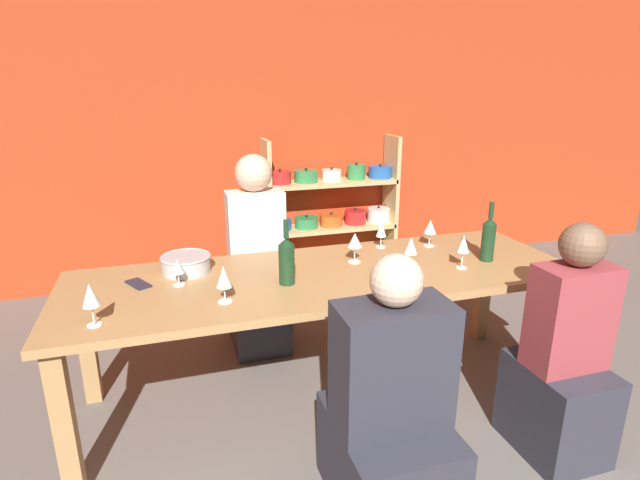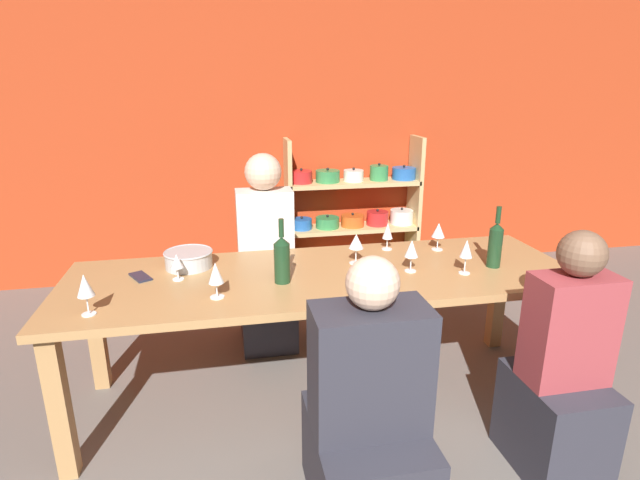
% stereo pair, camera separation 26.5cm
% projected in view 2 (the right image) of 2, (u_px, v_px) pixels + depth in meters
% --- Properties ---
extents(wall_back_red, '(8.80, 0.06, 2.70)m').
position_uv_depth(wall_back_red, '(292.00, 124.00, 4.36)').
color(wall_back_red, '#B23819').
rests_on(wall_back_red, ground_plane).
extents(shelf_unit, '(1.20, 0.30, 1.25)m').
position_uv_depth(shelf_unit, '(355.00, 218.00, 4.52)').
color(shelf_unit, tan).
rests_on(shelf_unit, ground_plane).
extents(dining_table, '(2.65, 0.87, 0.75)m').
position_uv_depth(dining_table, '(324.00, 287.00, 2.63)').
color(dining_table, '#AD7F4C').
rests_on(dining_table, ground_plane).
extents(mixing_bowl, '(0.26, 0.26, 0.09)m').
position_uv_depth(mixing_bowl, '(189.00, 258.00, 2.67)').
color(mixing_bowl, '#B7BABC').
rests_on(mixing_bowl, dining_table).
extents(wine_bottle_green, '(0.07, 0.07, 0.33)m').
position_uv_depth(wine_bottle_green, '(495.00, 244.00, 2.66)').
color(wine_bottle_green, '#19381E').
rests_on(wine_bottle_green, dining_table).
extents(wine_bottle_dark, '(0.08, 0.08, 0.33)m').
position_uv_depth(wine_bottle_dark, '(282.00, 259.00, 2.45)').
color(wine_bottle_dark, '#19381E').
rests_on(wine_bottle_dark, dining_table).
extents(wine_glass_red_a, '(0.07, 0.07, 0.18)m').
position_uv_depth(wine_glass_red_a, '(85.00, 287.00, 2.10)').
color(wine_glass_red_a, white).
rests_on(wine_glass_red_a, dining_table).
extents(wine_glass_white_a, '(0.08, 0.08, 0.16)m').
position_uv_depth(wine_glass_white_a, '(438.00, 231.00, 2.93)').
color(wine_glass_white_a, white).
rests_on(wine_glass_white_a, dining_table).
extents(wine_glass_empty_a, '(0.07, 0.07, 0.17)m').
position_uv_depth(wine_glass_empty_a, '(216.00, 274.00, 2.27)').
color(wine_glass_empty_a, white).
rests_on(wine_glass_empty_a, dining_table).
extents(wine_glass_red_b, '(0.07, 0.07, 0.17)m').
position_uv_depth(wine_glass_red_b, '(412.00, 250.00, 2.59)').
color(wine_glass_red_b, white).
rests_on(wine_glass_red_b, dining_table).
extents(wine_glass_white_b, '(0.08, 0.08, 0.17)m').
position_uv_depth(wine_glass_white_b, '(356.00, 242.00, 2.71)').
color(wine_glass_white_b, white).
rests_on(wine_glass_white_b, dining_table).
extents(wine_glass_empty_b, '(0.06, 0.06, 0.14)m').
position_uv_depth(wine_glass_empty_b, '(177.00, 262.00, 2.49)').
color(wine_glass_empty_b, white).
rests_on(wine_glass_empty_b, dining_table).
extents(wine_glass_red_c, '(0.06, 0.06, 0.16)m').
position_uv_depth(wine_glass_red_c, '(388.00, 232.00, 2.94)').
color(wine_glass_red_c, white).
rests_on(wine_glass_red_c, dining_table).
extents(wine_glass_white_c, '(0.06, 0.06, 0.16)m').
position_uv_depth(wine_glass_white_c, '(391.00, 273.00, 2.28)').
color(wine_glass_white_c, white).
rests_on(wine_glass_white_c, dining_table).
extents(wine_glass_white_d, '(0.07, 0.07, 0.18)m').
position_uv_depth(wine_glass_white_d, '(466.00, 250.00, 2.56)').
color(wine_glass_white_d, white).
rests_on(wine_glass_white_d, dining_table).
extents(cell_phone, '(0.13, 0.17, 0.01)m').
position_uv_depth(cell_phone, '(140.00, 277.00, 2.54)').
color(cell_phone, '#1E2338').
rests_on(cell_phone, dining_table).
extents(person_near_a, '(0.35, 0.44, 1.13)m').
position_uv_depth(person_near_a, '(560.00, 385.00, 2.20)').
color(person_near_a, '#2D2D38').
rests_on(person_near_a, ground_plane).
extents(person_far_a, '(0.35, 0.44, 1.29)m').
position_uv_depth(person_far_a, '(267.00, 274.00, 3.28)').
color(person_far_a, '#2D2D38').
rests_on(person_far_a, ground_plane).
extents(person_near_b, '(0.44, 0.56, 1.11)m').
position_uv_depth(person_near_b, '(368.00, 426.00, 1.98)').
color(person_near_b, '#2D2D38').
rests_on(person_near_b, ground_plane).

